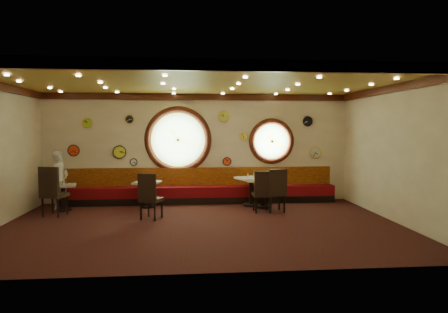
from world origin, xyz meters
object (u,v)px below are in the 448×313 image
table_c (251,188)px  condiment_d_pepper (264,178)px  condiment_c_pepper (254,176)px  condiment_d_bottle (265,176)px  table_d (263,190)px  condiment_c_bottle (254,174)px  condiment_b_bottle (151,179)px  waiter (60,180)px  condiment_b_salt (143,180)px  chair_d (277,188)px  chair_c (262,189)px  condiment_b_pepper (149,180)px  chair_b (149,193)px  condiment_c_salt (248,175)px  condiment_a_bottle (67,181)px  condiment_a_pepper (62,183)px  condiment_a_salt (60,183)px  chair_a (52,188)px  table_b (147,191)px  table_a (63,194)px  condiment_d_salt (258,178)px

table_c → condiment_d_pepper: size_ratio=8.40×
condiment_c_pepper → condiment_d_bottle: (0.27, -0.19, 0.01)m
table_d → condiment_c_bottle: size_ratio=6.03×
condiment_b_bottle → waiter: size_ratio=0.10×
table_d → condiment_b_bottle: size_ratio=6.07×
condiment_b_salt → chair_d: bearing=-15.4°
chair_c → condiment_b_salt: size_ratio=6.07×
condiment_b_salt → condiment_b_pepper: bearing=-8.2°
condiment_d_pepper → chair_d: bearing=-69.1°
chair_b → condiment_c_salt: (2.60, 1.54, 0.22)m
chair_c → condiment_b_pepper: chair_c is taller
waiter → condiment_b_bottle: bearing=-70.2°
condiment_c_pepper → condiment_c_salt: bearing=153.5°
condiment_c_salt → condiment_b_pepper: 2.76m
condiment_c_bottle → chair_d: bearing=-66.9°
condiment_c_bottle → waiter: (-5.32, -0.06, -0.10)m
condiment_a_bottle → condiment_b_pepper: bearing=4.6°
condiment_b_salt → condiment_a_pepper: 2.10m
chair_c → condiment_c_pepper: bearing=93.7°
table_d → condiment_c_bottle: (-0.19, 0.36, 0.39)m
condiment_a_salt → chair_b: bearing=-28.1°
chair_a → chair_c: chair_a is taller
table_b → condiment_b_pepper: bearing=-24.3°
table_a → condiment_d_bottle: size_ratio=4.29×
table_c → condiment_b_bottle: bearing=177.9°
condiment_a_bottle → condiment_a_salt: bearing=-167.8°
condiment_b_salt → condiment_d_salt: bearing=-5.7°
chair_b → condiment_d_salt: size_ratio=7.65×
condiment_a_bottle → condiment_b_bottle: (2.20, 0.25, 0.02)m
chair_d → table_a: bearing=164.8°
chair_c → condiment_a_pepper: (-5.23, 0.65, 0.13)m
condiment_b_salt → condiment_a_bottle: (-1.99, -0.20, 0.00)m
chair_b → condiment_c_bottle: size_ratio=4.49×
chair_a → condiment_d_bottle: (5.46, 0.73, 0.16)m
chair_c → condiment_b_bottle: bearing=159.4°
chair_a → condiment_c_bottle: size_ratio=5.00×
condiment_b_salt → condiment_c_bottle: bearing=0.8°
condiment_b_bottle → table_b: bearing=-151.9°
chair_b → condiment_b_bottle: (-0.11, 1.60, 0.15)m
table_b → condiment_b_salt: condiment_b_salt is taller
chair_d → condiment_b_bottle: bearing=154.8°
condiment_b_salt → condiment_d_pepper: (3.31, -0.40, 0.07)m
condiment_b_bottle → waiter: 2.43m
table_d → chair_a: 5.45m
condiment_d_pepper → condiment_d_bottle: (0.04, 0.12, 0.03)m
chair_b → chair_d: bearing=33.5°
condiment_d_salt → chair_c: bearing=-90.6°
chair_a → condiment_d_pepper: (5.42, 0.61, 0.13)m
condiment_a_salt → condiment_a_bottle: bearing=12.2°
condiment_c_pepper → condiment_a_bottle: bearing=-178.8°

